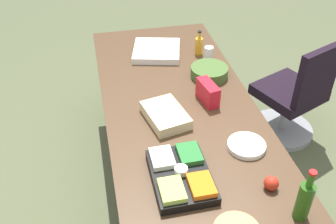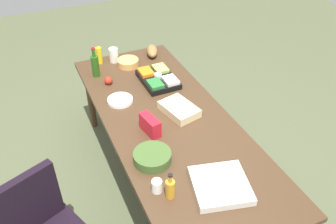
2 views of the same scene
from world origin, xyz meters
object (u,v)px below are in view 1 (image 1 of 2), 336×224
object	(u,v)px
conference_table	(182,121)
apple_red	(271,183)
salad_bowl	(209,72)
dressing_bottle	(199,45)
sheet_cake	(165,115)
office_chair	(292,102)
paper_cup	(209,52)
chip_bag_red	(208,92)
wine_bottle	(304,200)
paper_plate_stack	(246,146)
veggie_tray	(181,175)
pizza_box	(157,51)

from	to	relation	value
conference_table	apple_red	distance (m)	0.78
apple_red	salad_bowl	world-z (taller)	apple_red
dressing_bottle	sheet_cake	bearing A→B (deg)	150.97
office_chair	paper_cup	world-z (taller)	office_chair
sheet_cake	chip_bag_red	bearing A→B (deg)	-66.30
office_chair	salad_bowl	xyz separation A→B (m)	(-0.11, 0.79, 0.46)
office_chair	conference_table	bearing A→B (deg)	114.11
conference_table	wine_bottle	size ratio (longest dim) A/B	8.39
conference_table	paper_plate_stack	xyz separation A→B (m)	(-0.40, -0.28, 0.09)
apple_red	veggie_tray	world-z (taller)	veggie_tray
office_chair	paper_plate_stack	world-z (taller)	office_chair
sheet_cake	dressing_bottle	bearing A→B (deg)	-29.03
conference_table	dressing_bottle	xyz separation A→B (m)	(0.72, -0.31, 0.15)
pizza_box	veggie_tray	distance (m)	1.37
pizza_box	sheet_cake	bearing A→B (deg)	-173.18
chip_bag_red	paper_cup	size ratio (longest dim) A/B	2.22
office_chair	veggie_tray	size ratio (longest dim) A/B	2.22
dressing_bottle	wine_bottle	bearing A→B (deg)	-178.46
chip_bag_red	paper_cup	distance (m)	0.59
wine_bottle	paper_cup	world-z (taller)	wine_bottle
conference_table	apple_red	world-z (taller)	apple_red
paper_plate_stack	dressing_bottle	bearing A→B (deg)	-1.52
pizza_box	apple_red	world-z (taller)	apple_red
dressing_bottle	sheet_cake	size ratio (longest dim) A/B	0.62
chip_bag_red	pizza_box	bearing A→B (deg)	16.31
conference_table	salad_bowl	world-z (taller)	salad_bowl
pizza_box	chip_bag_red	world-z (taller)	chip_bag_red
office_chair	apple_red	xyz separation A→B (m)	(-1.21, 0.80, 0.46)
chip_bag_red	paper_plate_stack	bearing A→B (deg)	-169.71
sheet_cake	chip_bag_red	xyz separation A→B (m)	(0.14, -0.31, 0.04)
salad_bowl	chip_bag_red	size ratio (longest dim) A/B	1.35
chip_bag_red	paper_cup	world-z (taller)	chip_bag_red
sheet_cake	office_chair	bearing A→B (deg)	-65.89
dressing_bottle	apple_red	xyz separation A→B (m)	(-1.44, 0.02, -0.04)
sheet_cake	paper_cup	xyz separation A→B (m)	(0.70, -0.49, 0.01)
sheet_cake	paper_cup	size ratio (longest dim) A/B	3.56
dressing_bottle	paper_cup	bearing A→B (deg)	-141.29
sheet_cake	paper_cup	world-z (taller)	paper_cup
apple_red	chip_bag_red	bearing A→B (deg)	6.91
salad_bowl	wine_bottle	bearing A→B (deg)	-177.38
conference_table	chip_bag_red	size ratio (longest dim) A/B	12.58
apple_red	paper_plate_stack	world-z (taller)	apple_red
salad_bowl	paper_cup	size ratio (longest dim) A/B	3.00
office_chair	paper_plate_stack	size ratio (longest dim) A/B	4.28
wine_bottle	conference_table	bearing A→B (deg)	21.01
sheet_cake	wine_bottle	distance (m)	0.98
paper_plate_stack	veggie_tray	xyz separation A→B (m)	(-0.16, 0.43, 0.02)
salad_bowl	veggie_tray	size ratio (longest dim) A/B	0.64
dressing_bottle	veggie_tray	bearing A→B (deg)	160.54
dressing_bottle	salad_bowl	distance (m)	0.34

